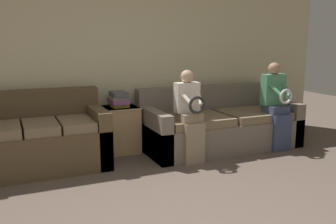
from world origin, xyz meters
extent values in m
cube|color=beige|center=(0.00, 2.98, 1.27)|extent=(7.27, 0.06, 2.55)
cube|color=#70665B|center=(1.54, 2.35, 0.20)|extent=(2.21, 0.99, 0.40)
cube|color=#70665B|center=(1.54, 2.75, 0.62)|extent=(2.21, 0.20, 0.45)
cube|color=#70665B|center=(0.52, 2.35, 0.31)|extent=(0.16, 0.99, 0.62)
cube|color=#70665B|center=(2.57, 2.35, 0.31)|extent=(0.16, 0.99, 0.62)
cube|color=#7A664C|center=(1.07, 2.25, 0.46)|extent=(0.89, 0.75, 0.11)
cube|color=#7A664C|center=(2.02, 2.25, 0.46)|extent=(0.89, 0.75, 0.11)
cube|color=brown|center=(-0.88, 2.43, 0.24)|extent=(1.53, 0.89, 0.48)
cube|color=brown|center=(-0.88, 2.78, 0.69)|extent=(1.53, 0.20, 0.43)
cube|color=brown|center=(-0.20, 2.43, 0.35)|extent=(0.16, 0.89, 0.69)
cube|color=#7A664C|center=(-1.29, 2.33, 0.53)|extent=(0.38, 0.65, 0.11)
cube|color=#7A664C|center=(-0.88, 2.33, 0.53)|extent=(0.38, 0.65, 0.11)
cube|color=#7A664C|center=(-0.48, 2.33, 0.53)|extent=(0.38, 0.65, 0.11)
cube|color=gray|center=(0.87, 1.86, 0.26)|extent=(0.26, 0.10, 0.51)
cube|color=gray|center=(0.87, 2.00, 0.57)|extent=(0.26, 0.28, 0.11)
cube|color=silver|center=(0.87, 2.07, 0.81)|extent=(0.31, 0.14, 0.37)
sphere|color=tan|center=(0.87, 2.07, 1.07)|extent=(0.16, 0.16, 0.16)
torus|color=black|center=(0.87, 1.80, 0.75)|extent=(0.22, 0.04, 0.22)
cylinder|color=silver|center=(0.77, 1.93, 0.84)|extent=(0.12, 0.31, 0.21)
cylinder|color=silver|center=(0.97, 1.93, 0.84)|extent=(0.12, 0.31, 0.21)
cube|color=#384260|center=(2.22, 1.86, 0.26)|extent=(0.29, 0.10, 0.51)
cube|color=#384260|center=(2.22, 2.00, 0.57)|extent=(0.29, 0.28, 0.11)
cube|color=#4C8E66|center=(2.22, 2.07, 0.84)|extent=(0.34, 0.14, 0.43)
sphere|color=#A37A5B|center=(2.22, 2.07, 1.13)|extent=(0.17, 0.17, 0.17)
torus|color=silver|center=(2.22, 1.80, 0.77)|extent=(0.21, 0.04, 0.21)
cylinder|color=#4C8E66|center=(2.12, 1.93, 0.87)|extent=(0.14, 0.31, 0.24)
cylinder|color=#4C8E66|center=(2.32, 1.93, 0.87)|extent=(0.14, 0.31, 0.24)
cube|color=tan|center=(0.17, 2.70, 0.32)|extent=(0.48, 0.44, 0.63)
cube|color=tan|center=(0.17, 2.70, 0.62)|extent=(0.50, 0.46, 0.02)
cube|color=gold|center=(0.17, 2.70, 0.66)|extent=(0.21, 0.23, 0.05)
cube|color=#7A4284|center=(0.16, 2.69, 0.71)|extent=(0.23, 0.32, 0.06)
cube|color=gray|center=(0.16, 2.69, 0.76)|extent=(0.19, 0.24, 0.04)
cube|color=#4C4C56|center=(0.17, 2.70, 0.81)|extent=(0.19, 0.31, 0.06)
camera|label=1|loc=(-1.22, -2.11, 1.53)|focal=40.00mm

